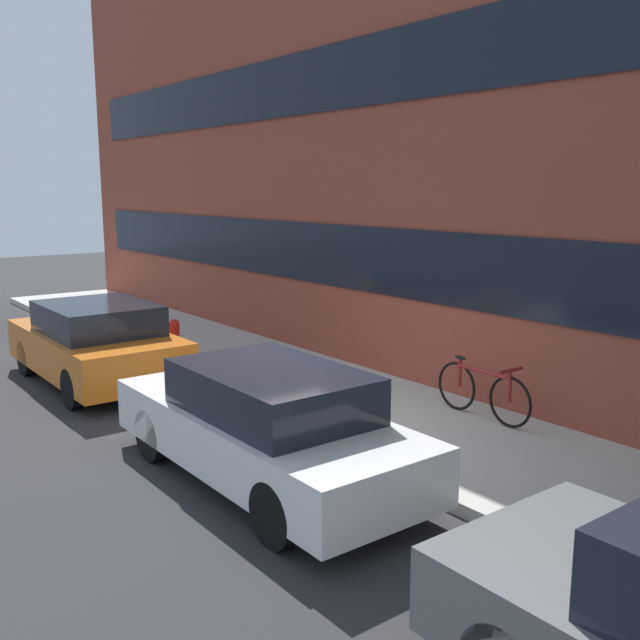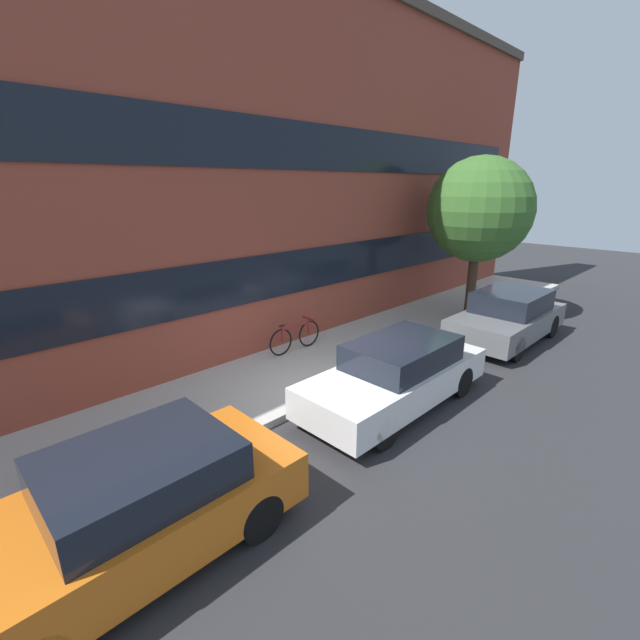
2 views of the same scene
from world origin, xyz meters
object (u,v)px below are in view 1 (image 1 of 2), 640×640
at_px(parked_car_white, 265,424).
at_px(fire_hydrant, 175,337).
at_px(parked_car_orange, 97,343).
at_px(bicycle, 483,390).

distance_m(parked_car_white, fire_hydrant, 5.93).
bearing_deg(parked_car_white, parked_car_orange, 0.00).
xyz_separation_m(parked_car_orange, parked_car_white, (5.12, 0.00, -0.02)).
bearing_deg(fire_hydrant, parked_car_white, -16.47).
bearing_deg(parked_car_orange, bicycle, -148.60).
height_order(parked_car_orange, bicycle, parked_car_orange).
bearing_deg(bicycle, fire_hydrant, -163.52).
xyz_separation_m(parked_car_orange, bicycle, (5.40, 3.30, -0.15)).
relative_size(parked_car_white, fire_hydrant, 6.37).
relative_size(parked_car_orange, bicycle, 2.39).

